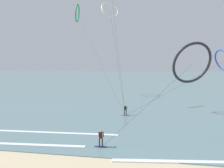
# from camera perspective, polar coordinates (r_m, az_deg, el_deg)

# --- Properties ---
(sea_water) EXTENTS (400.00, 200.00, 0.08)m
(sea_water) POSITION_cam_1_polar(r_m,az_deg,el_deg) (117.69, 6.64, 1.47)
(sea_water) COLOR slate
(sea_water) RESTS_ON ground
(surfer_crimson) EXTENTS (1.40, 0.58, 1.70)m
(surfer_crimson) POSITION_cam_1_polar(r_m,az_deg,el_deg) (33.49, 3.63, -7.25)
(surfer_crimson) COLOR red
(surfer_crimson) RESTS_ON ground
(surfer_navy) EXTENTS (1.40, 0.63, 1.70)m
(surfer_navy) POSITION_cam_1_polar(r_m,az_deg,el_deg) (21.34, -3.01, -14.74)
(surfer_navy) COLOR navy
(surfer_navy) RESTS_ON ground
(kite_emerald) EXTENTS (15.42, 23.69, 23.49)m
(kite_emerald) POSITION_cam_1_polar(r_m,az_deg,el_deg) (58.19, -9.32, 18.32)
(kite_emerald) COLOR #199351
(kite_emerald) RESTS_ON ground
(kite_cobalt) EXTENTS (17.41, 7.56, 10.62)m
(kite_cobalt) POSITION_cam_1_polar(r_m,az_deg,el_deg) (39.91, 27.87, 5.59)
(kite_cobalt) COLOR #2647B7
(kite_cobalt) RESTS_ON ground
(kite_ivory) EXTENTS (5.97, 10.22, 20.09)m
(kite_ivory) POSITION_cam_1_polar(r_m,az_deg,el_deg) (42.64, -0.57, 19.33)
(kite_ivory) COLOR silver
(kite_ivory) RESTS_ON ground
(kite_charcoal) EXTENTS (11.74, 6.39, 10.54)m
(kite_charcoal) POSITION_cam_1_polar(r_m,az_deg,el_deg) (24.60, 20.82, 5.27)
(kite_charcoal) COLOR black
(kite_charcoal) RESTS_ON ground
(wave_crest_near) EXTENTS (14.29, 2.16, 0.12)m
(wave_crest_near) POSITION_cam_1_polar(r_m,az_deg,el_deg) (19.98, 22.20, -18.96)
(wave_crest_near) COLOR white
(wave_crest_near) RESTS_ON ground
(wave_crest_mid) EXTENTS (13.57, 1.38, 0.12)m
(wave_crest_mid) POSITION_cam_1_polar(r_m,az_deg,el_deg) (24.09, -23.72, -14.73)
(wave_crest_mid) COLOR white
(wave_crest_mid) RESTS_ON ground
(wave_crest_far) EXTENTS (19.29, 1.38, 0.12)m
(wave_crest_far) POSITION_cam_1_polar(r_m,az_deg,el_deg) (27.26, -19.43, -12.20)
(wave_crest_far) COLOR white
(wave_crest_far) RESTS_ON ground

